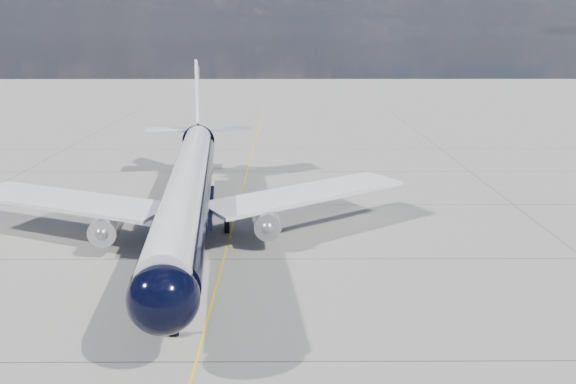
{
  "coord_description": "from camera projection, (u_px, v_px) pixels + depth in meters",
  "views": [
    {
      "loc": [
        5.1,
        -33.13,
        18.22
      ],
      "look_at": [
        5.38,
        16.22,
        4.0
      ],
      "focal_mm": 35.0,
      "sensor_mm": 36.0,
      "label": 1
    }
  ],
  "objects": [
    {
      "name": "ground",
      "position": [
        241.0,
        192.0,
        65.68
      ],
      "size": [
        320.0,
        320.0,
        0.0
      ],
      "primitive_type": "plane",
      "color": "gray",
      "rests_on": "ground"
    },
    {
      "name": "taxiway_centerline",
      "position": [
        238.0,
        205.0,
        60.88
      ],
      "size": [
        0.16,
        160.0,
        0.01
      ],
      "primitive_type": "cube",
      "color": "yellow",
      "rests_on": "ground"
    },
    {
      "name": "main_airliner",
      "position": [
        189.0,
        185.0,
        51.39
      ],
      "size": [
        41.9,
        51.25,
        14.8
      ],
      "rotation": [
        0.0,
        0.0,
        0.1
      ],
      "color": "black",
      "rests_on": "ground"
    }
  ]
}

